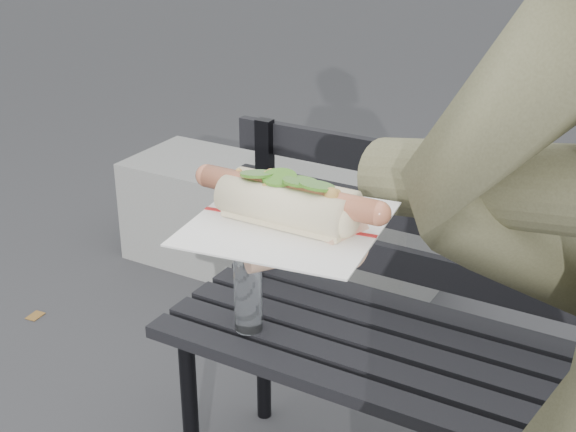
# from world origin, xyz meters

# --- Properties ---
(park_bench) EXTENTS (1.50, 0.44, 0.88)m
(park_bench) POSITION_xyz_m (0.03, 0.82, 0.52)
(park_bench) COLOR black
(park_bench) RESTS_ON ground
(concrete_block) EXTENTS (1.20, 0.40, 0.40)m
(concrete_block) POSITION_xyz_m (-1.04, 1.69, 0.20)
(concrete_block) COLOR slate
(concrete_block) RESTS_ON ground
(held_hotdog) EXTENTS (0.63, 0.32, 0.20)m
(held_hotdog) POSITION_xyz_m (0.19, 0.06, 1.16)
(held_hotdog) COLOR #4F4E35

